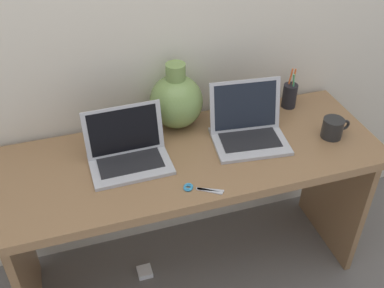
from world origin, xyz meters
TOP-DOWN VIEW (x-y plane):
  - ground_plane at (0.00, 0.00)m, footprint 6.00×6.00m
  - back_wall at (0.00, 0.32)m, footprint 4.40×0.04m
  - desk at (0.00, 0.00)m, footprint 1.56×0.57m
  - laptop_left at (-0.25, 0.04)m, footprint 0.31×0.22m
  - laptop_right at (0.26, 0.04)m, footprint 0.33×0.27m
  - green_vase at (0.00, 0.22)m, footprint 0.23×0.23m
  - coffee_mug at (0.60, -0.06)m, footprint 0.13×0.09m
  - pen_cup at (0.54, 0.21)m, footprint 0.06×0.06m
  - scissors at (-0.05, -0.20)m, footprint 0.14×0.09m
  - power_brick at (-0.23, 0.04)m, footprint 0.07×0.07m

SIDE VIEW (x-z plane):
  - ground_plane at x=0.00m, z-range 0.00..0.00m
  - power_brick at x=-0.23m, z-range 0.00..0.03m
  - desk at x=0.00m, z-range 0.21..0.95m
  - scissors at x=-0.05m, z-range 0.74..0.74m
  - coffee_mug at x=0.60m, z-range 0.74..0.82m
  - laptop_left at x=-0.25m, z-range 0.69..0.90m
  - pen_cup at x=0.54m, z-range 0.70..0.89m
  - laptop_right at x=0.26m, z-range 0.68..0.92m
  - green_vase at x=0.00m, z-range 0.71..1.01m
  - back_wall at x=0.00m, z-range 0.00..2.40m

